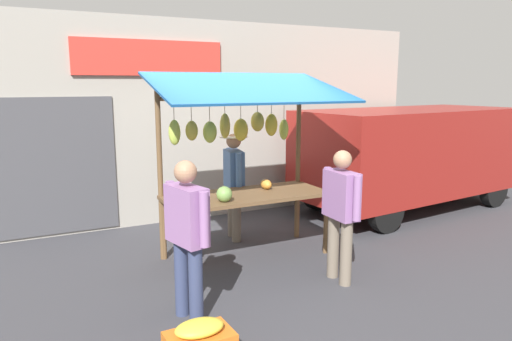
# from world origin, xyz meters

# --- Properties ---
(ground_plane) EXTENTS (40.00, 40.00, 0.00)m
(ground_plane) POSITION_xyz_m (0.00, 0.00, 0.00)
(ground_plane) COLOR #38383D
(street_backdrop) EXTENTS (9.00, 0.30, 3.40)m
(street_backdrop) POSITION_xyz_m (0.05, -2.20, 1.70)
(street_backdrop) COLOR #9E998E
(street_backdrop) RESTS_ON ground
(market_stall) EXTENTS (2.50, 1.46, 2.50)m
(market_stall) POSITION_xyz_m (0.00, -0.06, 1.55)
(market_stall) COLOR brown
(market_stall) RESTS_ON ground
(vendor_with_sunhat) EXTENTS (0.42, 0.68, 1.62)m
(vendor_with_sunhat) POSITION_xyz_m (-0.15, -0.75, 0.95)
(vendor_with_sunhat) COLOR #726656
(vendor_with_sunhat) RESTS_ON ground
(shopper_with_shopping_bag) EXTENTS (0.33, 0.68, 1.63)m
(shopper_with_shopping_bag) POSITION_xyz_m (1.27, 1.35, 0.94)
(shopper_with_shopping_bag) COLOR navy
(shopper_with_shopping_bag) RESTS_ON ground
(shopper_in_striped_shirt) EXTENTS (0.23, 0.68, 1.59)m
(shopper_in_striped_shirt) POSITION_xyz_m (-0.65, 1.24, 0.91)
(shopper_in_striped_shirt) COLOR #726656
(shopper_in_striped_shirt) RESTS_ON ground
(parked_van) EXTENTS (4.57, 2.30, 1.88)m
(parked_van) POSITION_xyz_m (-3.68, -0.92, 1.12)
(parked_van) COLOR maroon
(parked_van) RESTS_ON ground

